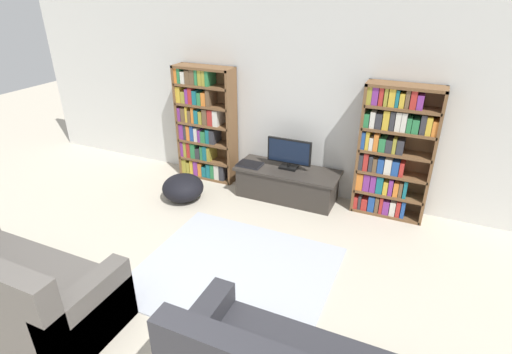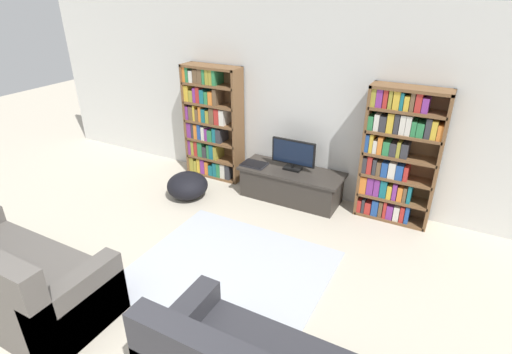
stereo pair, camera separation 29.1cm
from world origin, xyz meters
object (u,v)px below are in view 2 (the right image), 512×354
at_px(television, 293,154).
at_px(beanbag_ottoman, 187,185).
at_px(laptop, 254,164).
at_px(bookshelf_right, 397,155).
at_px(tv_stand, 291,184).
at_px(couch_left_sectional, 11,279).
at_px(bookshelf_left, 211,124).

height_order(television, beanbag_ottoman, television).
bearing_deg(laptop, bookshelf_right, 7.51).
height_order(tv_stand, couch_left_sectional, couch_left_sectional).
bearing_deg(tv_stand, television, 90.00).
xyz_separation_m(bookshelf_right, television, (-1.31, -0.12, -0.20)).
relative_size(bookshelf_right, laptop, 4.98).
xyz_separation_m(tv_stand, laptop, (-0.54, -0.09, 0.23)).
bearing_deg(bookshelf_right, television, -174.75).
bearing_deg(tv_stand, bookshelf_right, 6.75).
distance_m(bookshelf_left, beanbag_ottoman, 1.05).
relative_size(bookshelf_right, beanbag_ottoman, 2.99).
bearing_deg(laptop, bookshelf_left, 164.47).
xyz_separation_m(bookshelf_right, tv_stand, (-1.31, -0.15, -0.65)).
height_order(tv_stand, laptop, laptop).
bearing_deg(couch_left_sectional, bookshelf_left, 89.53).
relative_size(tv_stand, television, 2.32).
bearing_deg(beanbag_ottoman, laptop, 36.09).
relative_size(bookshelf_left, laptop, 4.98).
bearing_deg(couch_left_sectional, tv_stand, 65.42).
bearing_deg(television, couch_left_sectional, -114.34).
xyz_separation_m(bookshelf_left, bookshelf_right, (2.71, 0.00, 0.03)).
relative_size(bookshelf_left, couch_left_sectional, 0.91).
distance_m(bookshelf_right, beanbag_ottoman, 2.82).
bearing_deg(bookshelf_left, couch_left_sectional, -90.47).
bearing_deg(bookshelf_left, beanbag_ottoman, -82.85).
bearing_deg(bookshelf_left, television, -4.86).
distance_m(bookshelf_right, television, 1.33).
relative_size(bookshelf_left, tv_stand, 1.19).
relative_size(laptop, beanbag_ottoman, 0.60).
height_order(television, laptop, television).
height_order(bookshelf_right, television, bookshelf_right).
height_order(laptop, couch_left_sectional, couch_left_sectional).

